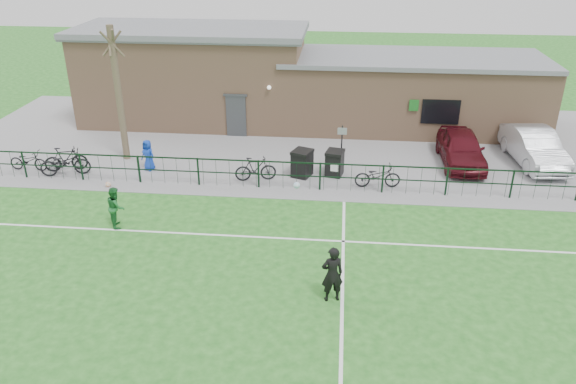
# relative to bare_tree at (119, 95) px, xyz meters

# --- Properties ---
(ground) EXTENTS (90.00, 90.00, 0.00)m
(ground) POSITION_rel_bare_tree_xyz_m (8.00, -10.50, -3.00)
(ground) COLOR #1D5C1B
(ground) RESTS_ON ground
(paving_strip) EXTENTS (34.00, 13.00, 0.02)m
(paving_strip) POSITION_rel_bare_tree_xyz_m (8.00, 3.00, -2.99)
(paving_strip) COLOR gray
(paving_strip) RESTS_ON ground
(pitch_line_touch) EXTENTS (28.00, 0.10, 0.01)m
(pitch_line_touch) POSITION_rel_bare_tree_xyz_m (8.00, -2.70, -3.00)
(pitch_line_touch) COLOR white
(pitch_line_touch) RESTS_ON ground
(pitch_line_mid) EXTENTS (28.00, 0.10, 0.01)m
(pitch_line_mid) POSITION_rel_bare_tree_xyz_m (8.00, -6.50, -3.00)
(pitch_line_mid) COLOR white
(pitch_line_mid) RESTS_ON ground
(pitch_line_perp) EXTENTS (0.10, 16.00, 0.01)m
(pitch_line_perp) POSITION_rel_bare_tree_xyz_m (10.00, -10.50, -3.00)
(pitch_line_perp) COLOR white
(pitch_line_perp) RESTS_ON ground
(perimeter_fence) EXTENTS (28.00, 0.10, 1.20)m
(perimeter_fence) POSITION_rel_bare_tree_xyz_m (8.00, -2.50, -2.40)
(perimeter_fence) COLOR black
(perimeter_fence) RESTS_ON ground
(bare_tree) EXTENTS (0.30, 0.30, 6.00)m
(bare_tree) POSITION_rel_bare_tree_xyz_m (0.00, 0.00, 0.00)
(bare_tree) COLOR #4D3F2F
(bare_tree) RESTS_ON ground
(wheelie_bin_left) EXTENTS (0.95, 1.01, 1.08)m
(wheelie_bin_left) POSITION_rel_bare_tree_xyz_m (8.18, -1.19, -2.44)
(wheelie_bin_left) COLOR black
(wheelie_bin_left) RESTS_ON paving_strip
(wheelie_bin_right) EXTENTS (0.82, 0.89, 1.02)m
(wheelie_bin_right) POSITION_rel_bare_tree_xyz_m (9.55, -0.96, -2.47)
(wheelie_bin_right) COLOR black
(wheelie_bin_right) RESTS_ON paving_strip
(sign_post) EXTENTS (0.07, 0.07, 2.00)m
(sign_post) POSITION_rel_bare_tree_xyz_m (9.82, -0.27, -1.98)
(sign_post) COLOR black
(sign_post) RESTS_ON paving_strip
(car_maroon) EXTENTS (1.79, 4.40, 1.50)m
(car_maroon) POSITION_rel_bare_tree_xyz_m (15.13, 0.86, -2.23)
(car_maroon) COLOR #470C14
(car_maroon) RESTS_ON paving_strip
(car_silver) EXTENTS (2.09, 4.83, 1.54)m
(car_silver) POSITION_rel_bare_tree_xyz_m (18.37, 1.24, -2.21)
(car_silver) COLOR #B7BAC0
(car_silver) RESTS_ON paving_strip
(bicycle_a) EXTENTS (1.73, 0.67, 0.89)m
(bicycle_a) POSITION_rel_bare_tree_xyz_m (-3.76, -1.75, -2.53)
(bicycle_a) COLOR black
(bicycle_a) RESTS_ON paving_strip
(bicycle_b) EXTENTS (1.87, 1.06, 1.09)m
(bicycle_b) POSITION_rel_bare_tree_xyz_m (-2.08, -1.64, -2.44)
(bicycle_b) COLOR black
(bicycle_b) RESTS_ON paving_strip
(bicycle_c) EXTENTS (2.19, 1.30, 1.09)m
(bicycle_c) POSITION_rel_bare_tree_xyz_m (-1.90, -2.09, -2.44)
(bicycle_c) COLOR black
(bicycle_c) RESTS_ON paving_strip
(bicycle_d) EXTENTS (1.80, 0.86, 1.04)m
(bicycle_d) POSITION_rel_bare_tree_xyz_m (6.28, -1.85, -2.46)
(bicycle_d) COLOR black
(bicycle_d) RESTS_ON paving_strip
(bicycle_e) EXTENTS (1.91, 0.81, 0.98)m
(bicycle_e) POSITION_rel_bare_tree_xyz_m (11.32, -2.01, -2.49)
(bicycle_e) COLOR black
(bicycle_e) RESTS_ON paving_strip
(spectator_child) EXTENTS (0.79, 0.67, 1.37)m
(spectator_child) POSITION_rel_bare_tree_xyz_m (1.46, -1.19, -2.29)
(spectator_child) COLOR #1237AA
(spectator_child) RESTS_ON paving_strip
(goalkeeper_kick) EXTENTS (1.78, 3.89, 2.07)m
(goalkeeper_kick) POSITION_rel_bare_tree_xyz_m (9.65, -9.74, -2.10)
(goalkeeper_kick) COLOR black
(goalkeeper_kick) RESTS_ON ground
(outfield_player) EXTENTS (0.81, 0.89, 1.50)m
(outfield_player) POSITION_rel_bare_tree_xyz_m (1.94, -6.17, -2.25)
(outfield_player) COLOR #1C622A
(outfield_player) RESTS_ON ground
(ball_ground) EXTENTS (0.24, 0.24, 0.24)m
(ball_ground) POSITION_rel_bare_tree_xyz_m (0.33, -3.06, -2.88)
(ball_ground) COLOR silver
(ball_ground) RESTS_ON ground
(clubhouse) EXTENTS (24.25, 5.40, 4.96)m
(clubhouse) POSITION_rel_bare_tree_xyz_m (7.12, 6.00, -0.78)
(clubhouse) COLOR tan
(clubhouse) RESTS_ON ground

